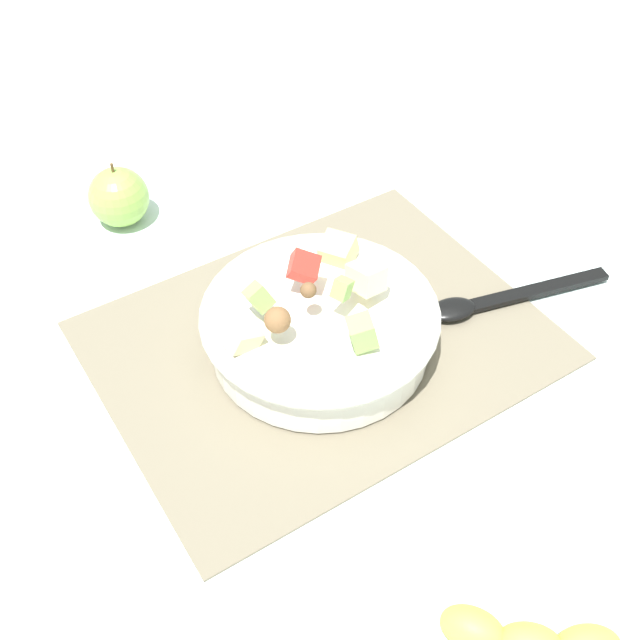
{
  "coord_description": "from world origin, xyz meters",
  "views": [
    {
      "loc": [
        -0.33,
        -0.51,
        0.65
      ],
      "look_at": [
        -0.01,
        -0.01,
        0.05
      ],
      "focal_mm": 43.81,
      "sensor_mm": 36.0,
      "label": 1
    }
  ],
  "objects_px": {
    "salad_bowl": "(320,324)",
    "banana_whole": "(530,640)",
    "serving_spoon": "(492,300)",
    "whole_apple": "(119,197)"
  },
  "relations": [
    {
      "from": "salad_bowl",
      "to": "serving_spoon",
      "type": "distance_m",
      "value": 0.22
    },
    {
      "from": "serving_spoon",
      "to": "whole_apple",
      "type": "xyz_separation_m",
      "value": [
        -0.3,
        0.39,
        0.03
      ]
    },
    {
      "from": "whole_apple",
      "to": "banana_whole",
      "type": "xyz_separation_m",
      "value": [
        0.06,
        -0.71,
        -0.02
      ]
    },
    {
      "from": "salad_bowl",
      "to": "whole_apple",
      "type": "height_order",
      "value": "salad_bowl"
    },
    {
      "from": "banana_whole",
      "to": "salad_bowl",
      "type": "bearing_deg",
      "value": 84.2
    },
    {
      "from": "banana_whole",
      "to": "serving_spoon",
      "type": "bearing_deg",
      "value": 52.69
    },
    {
      "from": "serving_spoon",
      "to": "banana_whole",
      "type": "xyz_separation_m",
      "value": [
        -0.25,
        -0.32,
        0.01
      ]
    },
    {
      "from": "serving_spoon",
      "to": "whole_apple",
      "type": "relative_size",
      "value": 2.58
    },
    {
      "from": "serving_spoon",
      "to": "banana_whole",
      "type": "height_order",
      "value": "banana_whole"
    },
    {
      "from": "salad_bowl",
      "to": "banana_whole",
      "type": "distance_m",
      "value": 0.38
    }
  ]
}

